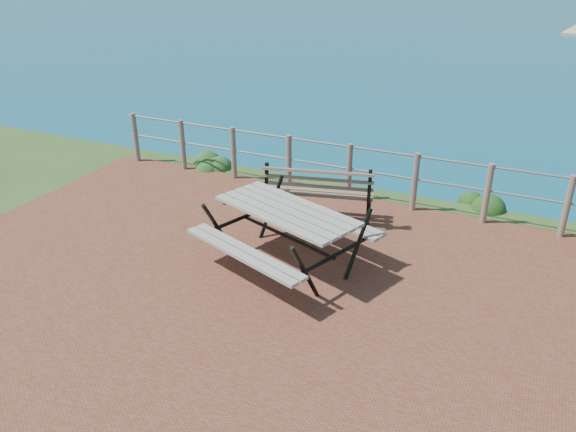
# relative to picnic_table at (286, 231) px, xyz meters

# --- Properties ---
(ground) EXTENTS (10.00, 7.00, 0.12)m
(ground) POSITION_rel_picnic_table_xyz_m (0.03, -0.82, -0.54)
(ground) COLOR brown
(ground) RESTS_ON ground
(safety_railing) EXTENTS (9.40, 0.10, 1.00)m
(safety_railing) POSITION_rel_picnic_table_xyz_m (0.03, 2.53, 0.03)
(safety_railing) COLOR #6B5B4C
(safety_railing) RESTS_ON ground
(picnic_table) EXTENTS (2.17, 1.66, 0.85)m
(picnic_table) POSITION_rel_picnic_table_xyz_m (0.00, 0.00, 0.00)
(picnic_table) COLOR gray
(picnic_table) RESTS_ON ground
(park_bench) EXTENTS (1.80, 0.83, 0.98)m
(park_bench) POSITION_rel_picnic_table_xyz_m (-0.14, 1.56, 0.11)
(park_bench) COLOR brown
(park_bench) RESTS_ON ground
(shrub_lip_west) EXTENTS (0.73, 0.73, 0.46)m
(shrub_lip_west) POSITION_rel_picnic_table_xyz_m (-3.07, 2.99, -0.54)
(shrub_lip_west) COLOR #1D4A1B
(shrub_lip_west) RESTS_ON ground
(shrub_lip_east) EXTENTS (0.69, 0.69, 0.39)m
(shrub_lip_east) POSITION_rel_picnic_table_xyz_m (2.22, 3.34, -0.54)
(shrub_lip_east) COLOR #1E4114
(shrub_lip_east) RESTS_ON ground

